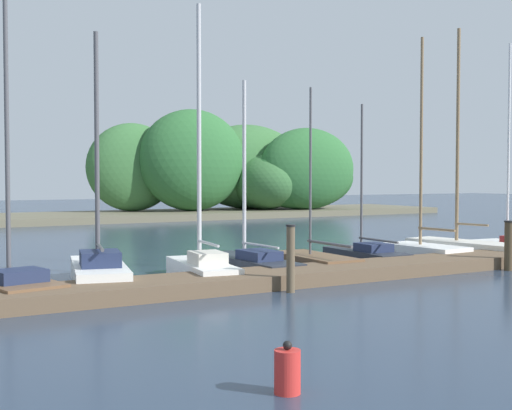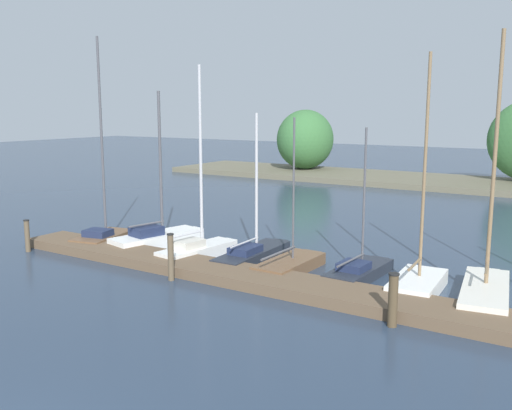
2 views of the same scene
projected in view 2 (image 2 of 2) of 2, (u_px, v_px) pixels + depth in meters
The scene contains 12 objects.
dock_pier at pixel (294, 286), 17.22m from camera, with size 23.60×1.80×0.35m.
sailboat_0 at pixel (104, 234), 23.28m from camera, with size 1.91×3.11×8.34m.
sailboat_1 at pixel (159, 237), 22.85m from camera, with size 2.03×4.21×6.21m.
sailboat_2 at pixel (199, 247), 21.05m from camera, with size 1.46×3.65×7.08m.
sailboat_3 at pixel (254, 252), 20.82m from camera, with size 1.24×4.28×5.38m.
sailboat_4 at pixel (291, 263), 19.44m from camera, with size 1.28×3.55×5.24m.
sailboat_5 at pixel (360, 270), 18.62m from camera, with size 1.29×3.44×4.94m.
sailboat_6 at pixel (419, 280), 17.18m from camera, with size 1.46×3.04×7.14m.
sailboat_7 at pixel (485, 288), 16.35m from camera, with size 1.79×4.27×7.67m.
mooring_piling_0 at pixel (27, 236), 21.93m from camera, with size 0.22×0.22×1.27m.
mooring_piling_1 at pixel (171, 257), 18.21m from camera, with size 0.22×0.22×1.56m.
mooring_piling_2 at pixel (393, 300), 14.33m from camera, with size 0.28×0.28×1.42m.
Camera 2 is at (7.93, -3.88, 5.51)m, focal length 39.49 mm.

